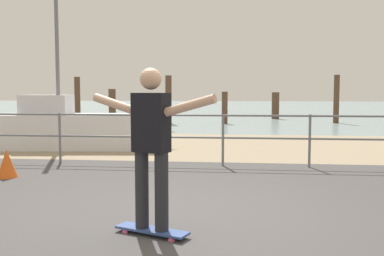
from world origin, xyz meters
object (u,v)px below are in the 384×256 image
at_px(traffic_cone, 7,164).
at_px(sailboat, 77,129).
at_px(skateboard, 152,230).
at_px(skateboarder, 151,139).

bearing_deg(traffic_cone, sailboat, 93.79).
bearing_deg(skateboard, traffic_cone, 138.27).
bearing_deg(skateboarder, skateboard, -104.04).
height_order(sailboat, skateboarder, sailboat).
xyz_separation_m(sailboat, skateboarder, (3.35, -6.73, 0.50)).
bearing_deg(traffic_cone, skateboarder, -41.73).
relative_size(sailboat, skateboarder, 3.05).
distance_m(sailboat, skateboarder, 7.54).
bearing_deg(skateboard, skateboarder, 75.96).
height_order(skateboard, skateboarder, skateboarder).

